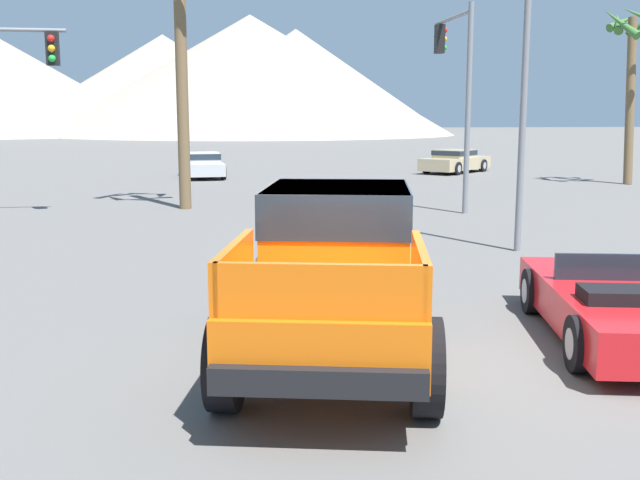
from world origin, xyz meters
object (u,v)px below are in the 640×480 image
(parked_car_silver, at_px, (202,165))
(traffic_light_main, at_px, (456,72))
(parked_car_tan, at_px, (455,161))
(red_convertible_car, at_px, (624,308))
(street_lamp_post, at_px, (528,4))
(palm_tree_leaning, at_px, (635,51))
(orange_pickup_truck, at_px, (335,261))

(parked_car_silver, distance_m, traffic_light_main, 15.45)
(parked_car_tan, bearing_deg, red_convertible_car, -58.45)
(parked_car_tan, bearing_deg, traffic_light_main, -63.05)
(parked_car_silver, xyz_separation_m, traffic_light_main, (7.60, -12.98, 3.56))
(street_lamp_post, relative_size, palm_tree_leaning, 1.18)
(orange_pickup_truck, relative_size, palm_tree_leaning, 0.74)
(red_convertible_car, distance_m, parked_car_tan, 28.47)
(orange_pickup_truck, xyz_separation_m, parked_car_silver, (-1.50, 26.42, -0.54))
(parked_car_tan, distance_m, palm_tree_leaning, 10.01)
(orange_pickup_truck, relative_size, parked_car_tan, 1.20)
(parked_car_tan, distance_m, street_lamp_post, 22.51)
(traffic_light_main, bearing_deg, orange_pickup_truck, 155.61)
(red_convertible_car, height_order, street_lamp_post, street_lamp_post)
(parked_car_tan, relative_size, street_lamp_post, 0.52)
(traffic_light_main, bearing_deg, palm_tree_leaning, -55.72)
(parked_car_silver, relative_size, street_lamp_post, 0.51)
(orange_pickup_truck, height_order, parked_car_silver, orange_pickup_truck)
(orange_pickup_truck, bearing_deg, parked_car_tan, 81.18)
(red_convertible_car, bearing_deg, orange_pickup_truck, -168.38)
(parked_car_tan, height_order, street_lamp_post, street_lamp_post)
(red_convertible_car, height_order, traffic_light_main, traffic_light_main)
(red_convertible_car, height_order, parked_car_silver, parked_car_silver)
(palm_tree_leaning, bearing_deg, parked_car_tan, 124.41)
(parked_car_silver, relative_size, traffic_light_main, 0.73)
(traffic_light_main, xyz_separation_m, street_lamp_post, (-1.04, -7.26, 0.92))
(parked_car_silver, distance_m, street_lamp_post, 21.74)
(red_convertible_car, relative_size, parked_car_silver, 1.01)
(street_lamp_post, bearing_deg, palm_tree_leaning, 52.03)
(parked_car_silver, height_order, street_lamp_post, street_lamp_post)
(parked_car_tan, bearing_deg, palm_tree_leaning, -9.18)
(red_convertible_car, bearing_deg, palm_tree_leaning, 72.01)
(traffic_light_main, bearing_deg, parked_car_silver, 30.35)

